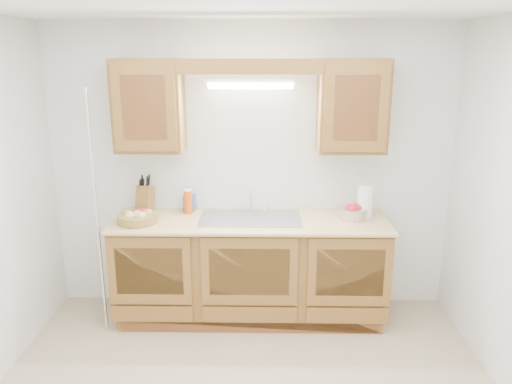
{
  "coord_description": "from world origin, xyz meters",
  "views": [
    {
      "loc": [
        0.11,
        -2.77,
        2.24
      ],
      "look_at": [
        0.05,
        0.85,
        1.23
      ],
      "focal_mm": 35.0,
      "sensor_mm": 36.0,
      "label": 1
    }
  ],
  "objects_px": {
    "knife_block": "(145,199)",
    "apple_bowl": "(353,212)",
    "fruit_basket": "(138,217)",
    "paper_towel": "(365,201)"
  },
  "relations": [
    {
      "from": "knife_block",
      "to": "apple_bowl",
      "type": "distance_m",
      "value": 1.78
    },
    {
      "from": "fruit_basket",
      "to": "paper_towel",
      "type": "height_order",
      "value": "paper_towel"
    },
    {
      "from": "apple_bowl",
      "to": "knife_block",
      "type": "bearing_deg",
      "value": 175.25
    },
    {
      "from": "apple_bowl",
      "to": "fruit_basket",
      "type": "bearing_deg",
      "value": -175.95
    },
    {
      "from": "fruit_basket",
      "to": "apple_bowl",
      "type": "xyz_separation_m",
      "value": [
        1.78,
        0.13,
        0.01
      ]
    },
    {
      "from": "knife_block",
      "to": "apple_bowl",
      "type": "xyz_separation_m",
      "value": [
        1.78,
        -0.15,
        -0.07
      ]
    },
    {
      "from": "fruit_basket",
      "to": "apple_bowl",
      "type": "relative_size",
      "value": 1.55
    },
    {
      "from": "fruit_basket",
      "to": "paper_towel",
      "type": "xyz_separation_m",
      "value": [
        1.89,
        0.17,
        0.09
      ]
    },
    {
      "from": "paper_towel",
      "to": "apple_bowl",
      "type": "relative_size",
      "value": 1.28
    },
    {
      "from": "fruit_basket",
      "to": "knife_block",
      "type": "xyz_separation_m",
      "value": [
        0.0,
        0.27,
        0.08
      ]
    }
  ]
}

